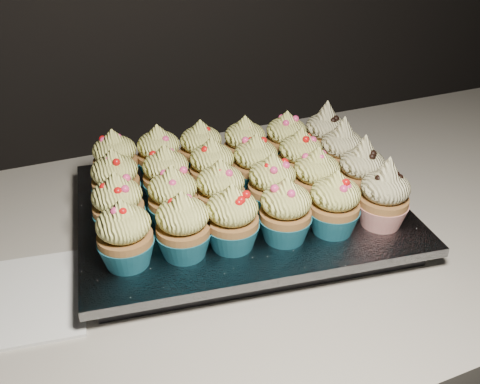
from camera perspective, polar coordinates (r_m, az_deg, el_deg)
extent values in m
cube|color=beige|center=(0.73, -4.39, -5.85)|extent=(2.44, 0.64, 0.04)
cube|color=white|center=(0.66, -22.82, -10.54)|extent=(0.17, 0.17, 0.00)
cube|color=black|center=(0.73, 0.00, -2.64)|extent=(0.43, 0.35, 0.02)
cube|color=silver|center=(0.72, 0.00, -1.51)|extent=(0.47, 0.39, 0.01)
cone|color=#1B6C83|center=(0.61, -11.96, -6.32)|extent=(0.06, 0.06, 0.03)
ellipsoid|color=#FFFC80|center=(0.59, -12.34, -3.36)|extent=(0.06, 0.06, 0.04)
cone|color=#FFFC80|center=(0.58, -12.59, -1.46)|extent=(0.03, 0.03, 0.02)
cone|color=#1B6C83|center=(0.62, -5.97, -5.47)|extent=(0.06, 0.06, 0.03)
ellipsoid|color=#FFFC80|center=(0.60, -6.17, -2.50)|extent=(0.06, 0.06, 0.04)
cone|color=#FFFC80|center=(0.58, -6.29, -0.60)|extent=(0.03, 0.03, 0.02)
cone|color=#1B6C83|center=(0.63, -0.82, -4.66)|extent=(0.06, 0.06, 0.03)
ellipsoid|color=#FFFC80|center=(0.61, -0.84, -1.71)|extent=(0.06, 0.06, 0.04)
cone|color=#FFFC80|center=(0.59, -0.86, 0.17)|extent=(0.03, 0.03, 0.02)
cone|color=#1B6C83|center=(0.64, 4.79, -3.85)|extent=(0.06, 0.06, 0.03)
ellipsoid|color=#FFFC80|center=(0.62, 4.94, -0.95)|extent=(0.06, 0.06, 0.04)
cone|color=#FFFC80|center=(0.61, 5.03, 0.90)|extent=(0.03, 0.03, 0.02)
cone|color=#1B6C83|center=(0.66, 9.87, -3.00)|extent=(0.06, 0.06, 0.03)
ellipsoid|color=#FFFC80|center=(0.64, 10.16, -0.17)|extent=(0.06, 0.06, 0.04)
cone|color=#FFFC80|center=(0.63, 10.34, 1.63)|extent=(0.03, 0.03, 0.02)
cone|color=#AE1F18|center=(0.69, 14.84, -2.26)|extent=(0.06, 0.06, 0.03)
ellipsoid|color=beige|center=(0.67, 15.26, 0.48)|extent=(0.06, 0.06, 0.04)
cone|color=beige|center=(0.66, 15.58, 2.60)|extent=(0.03, 0.03, 0.03)
cone|color=#1B6C83|center=(0.67, -12.64, -3.17)|extent=(0.06, 0.06, 0.03)
ellipsoid|color=#FFFC80|center=(0.65, -13.01, -0.35)|extent=(0.06, 0.06, 0.04)
cone|color=#FFFC80|center=(0.64, -13.24, 1.43)|extent=(0.03, 0.03, 0.02)
cone|color=#1B6C83|center=(0.67, -7.01, -2.38)|extent=(0.06, 0.06, 0.03)
ellipsoid|color=#FFFC80|center=(0.65, -7.22, 0.44)|extent=(0.06, 0.06, 0.04)
cone|color=#FFFC80|center=(0.64, -7.35, 2.22)|extent=(0.03, 0.03, 0.02)
cone|color=#1B6C83|center=(0.68, -2.04, -1.67)|extent=(0.06, 0.06, 0.03)
ellipsoid|color=#FFFC80|center=(0.66, -2.09, 1.13)|extent=(0.06, 0.06, 0.04)
cone|color=#FFFC80|center=(0.65, -2.13, 2.91)|extent=(0.03, 0.03, 0.02)
cone|color=#1B6C83|center=(0.69, 3.37, -0.95)|extent=(0.06, 0.06, 0.03)
ellipsoid|color=#FFFC80|center=(0.68, 3.47, 1.81)|extent=(0.06, 0.06, 0.04)
cone|color=#FFFC80|center=(0.66, 3.53, 3.55)|extent=(0.03, 0.03, 0.02)
cone|color=#1B6C83|center=(0.72, 7.99, -0.22)|extent=(0.06, 0.06, 0.03)
ellipsoid|color=#FFFC80|center=(0.70, 8.21, 2.47)|extent=(0.06, 0.06, 0.04)
cone|color=#FFFC80|center=(0.69, 8.35, 4.17)|extent=(0.03, 0.03, 0.02)
cone|color=#AE1F18|center=(0.74, 12.60, 0.36)|extent=(0.06, 0.06, 0.03)
ellipsoid|color=beige|center=(0.72, 12.93, 2.98)|extent=(0.06, 0.06, 0.04)
cone|color=beige|center=(0.71, 13.18, 4.99)|extent=(0.03, 0.03, 0.03)
cone|color=#1B6C83|center=(0.72, -12.92, -0.42)|extent=(0.06, 0.06, 0.03)
ellipsoid|color=#FFFC80|center=(0.70, -13.27, 2.25)|extent=(0.06, 0.06, 0.04)
cone|color=#FFFC80|center=(0.69, -13.49, 3.92)|extent=(0.03, 0.03, 0.02)
cone|color=#1B6C83|center=(0.72, -7.73, 0.08)|extent=(0.06, 0.06, 0.03)
ellipsoid|color=#FFFC80|center=(0.70, -7.94, 2.76)|extent=(0.06, 0.06, 0.04)
cone|color=#FFFC80|center=(0.69, -8.08, 4.45)|extent=(0.03, 0.03, 0.02)
cone|color=#1B6C83|center=(0.73, -2.93, 0.93)|extent=(0.06, 0.06, 0.03)
ellipsoid|color=#FFFC80|center=(0.72, -3.01, 3.59)|extent=(0.06, 0.06, 0.04)
cone|color=#FFFC80|center=(0.71, -3.06, 5.25)|extent=(0.03, 0.03, 0.02)
cone|color=#1B6C83|center=(0.74, 1.67, 1.38)|extent=(0.06, 0.06, 0.03)
ellipsoid|color=#FFFC80|center=(0.73, 1.71, 4.01)|extent=(0.06, 0.06, 0.04)
cone|color=#FFFC80|center=(0.72, 1.74, 5.66)|extent=(0.03, 0.03, 0.02)
cone|color=#1B6C83|center=(0.77, 6.31, 2.05)|extent=(0.06, 0.06, 0.03)
ellipsoid|color=#FFFC80|center=(0.75, 6.48, 4.62)|extent=(0.06, 0.06, 0.04)
cone|color=#FFFC80|center=(0.74, 6.58, 6.23)|extent=(0.03, 0.03, 0.02)
cone|color=#AE1F18|center=(0.79, 10.58, 2.59)|extent=(0.06, 0.06, 0.03)
ellipsoid|color=beige|center=(0.77, 10.84, 5.09)|extent=(0.06, 0.06, 0.04)
cone|color=beige|center=(0.76, 11.04, 7.00)|extent=(0.03, 0.03, 0.03)
cone|color=#1B6C83|center=(0.78, -12.95, 1.85)|extent=(0.06, 0.06, 0.03)
ellipsoid|color=#FFFC80|center=(0.76, -13.27, 4.38)|extent=(0.06, 0.06, 0.04)
cone|color=#FFFC80|center=(0.75, -13.48, 5.96)|extent=(0.03, 0.03, 0.02)
cone|color=#1B6C83|center=(0.78, -8.49, 2.44)|extent=(0.06, 0.06, 0.03)
ellipsoid|color=#FFFC80|center=(0.76, -8.71, 4.97)|extent=(0.06, 0.06, 0.04)
cone|color=#FFFC80|center=(0.75, -8.84, 6.55)|extent=(0.03, 0.03, 0.02)
cone|color=#1B6C83|center=(0.79, -4.10, 3.04)|extent=(0.06, 0.06, 0.03)
ellipsoid|color=#FFFC80|center=(0.77, -4.20, 5.55)|extent=(0.06, 0.06, 0.04)
cone|color=#FFFC80|center=(0.76, -4.26, 7.12)|extent=(0.03, 0.03, 0.02)
cone|color=#1B6C83|center=(0.80, 0.52, 3.54)|extent=(0.06, 0.06, 0.03)
ellipsoid|color=#FFFC80|center=(0.78, 0.53, 6.02)|extent=(0.06, 0.06, 0.04)
cone|color=#FFFC80|center=(0.77, 0.54, 7.58)|extent=(0.03, 0.03, 0.02)
cone|color=#1B6C83|center=(0.82, 4.86, 4.11)|extent=(0.06, 0.06, 0.03)
ellipsoid|color=#FFFC80|center=(0.80, 4.97, 6.54)|extent=(0.06, 0.06, 0.04)
cone|color=#FFFC80|center=(0.79, 5.05, 8.06)|extent=(0.03, 0.03, 0.02)
cone|color=#AE1F18|center=(0.84, 8.90, 4.54)|extent=(0.06, 0.06, 0.03)
ellipsoid|color=beige|center=(0.82, 9.11, 6.92)|extent=(0.06, 0.06, 0.04)
cone|color=beige|center=(0.81, 9.27, 8.73)|extent=(0.03, 0.03, 0.03)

